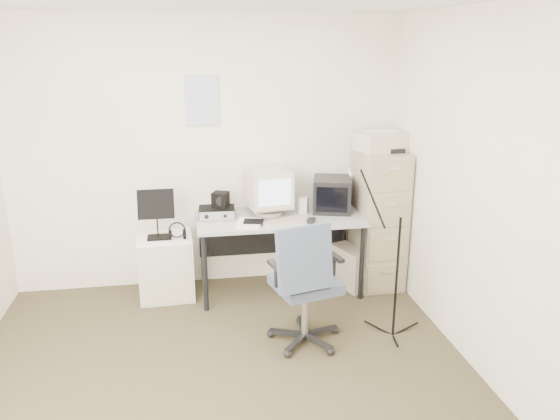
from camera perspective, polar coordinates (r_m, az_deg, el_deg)
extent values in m
cube|color=#353023|center=(3.93, -5.94, -18.04)|extent=(3.60, 3.60, 0.01)
cube|color=white|center=(5.11, -7.71, 5.71)|extent=(3.60, 0.02, 2.50)
cube|color=white|center=(1.74, -3.17, -18.27)|extent=(3.60, 0.02, 2.50)
cube|color=white|center=(3.88, 20.96, 1.03)|extent=(0.02, 3.60, 2.50)
cube|color=white|center=(5.02, -8.17, 11.27)|extent=(0.30, 0.02, 0.44)
cube|color=#A29A82|center=(5.25, 10.20, -0.89)|extent=(0.40, 0.60, 1.30)
cube|color=#B8AE9F|center=(5.07, 10.63, 7.05)|extent=(0.51, 0.40, 0.17)
cube|color=#B4B4B2|center=(5.09, -0.04, -4.61)|extent=(1.50, 0.70, 0.73)
cube|color=#B8AE9F|center=(4.99, -1.24, 1.89)|extent=(0.43, 0.45, 0.41)
cube|color=black|center=(5.13, 5.47, 1.64)|extent=(0.43, 0.44, 0.31)
cube|color=beige|center=(5.04, 2.48, 0.47)|extent=(0.10, 0.10, 0.15)
cube|color=#B8AE9F|center=(4.79, 0.53, -1.22)|extent=(0.42, 0.29, 0.02)
cube|color=black|center=(4.81, 3.28, -1.11)|extent=(0.10, 0.12, 0.03)
cube|color=black|center=(4.97, -6.62, -0.25)|extent=(0.33, 0.24, 0.09)
cube|color=black|center=(4.96, -6.23, 1.11)|extent=(0.17, 0.17, 0.14)
cube|color=white|center=(4.76, -3.25, -1.38)|extent=(0.27, 0.32, 0.02)
cube|color=#B8AE9F|center=(5.27, 7.31, -5.96)|extent=(0.31, 0.45, 0.39)
cube|color=#515C6E|center=(4.18, 2.68, -7.46)|extent=(0.72, 0.72, 1.02)
cube|color=white|center=(5.09, -11.80, -5.81)|extent=(0.50, 0.40, 0.60)
cube|color=black|center=(4.86, -12.77, -0.36)|extent=(0.34, 0.24, 0.46)
torus|color=black|center=(4.87, -10.69, -2.40)|extent=(0.21, 0.21, 0.03)
cylinder|color=black|center=(4.31, 12.22, -5.11)|extent=(0.02, 0.02, 1.30)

